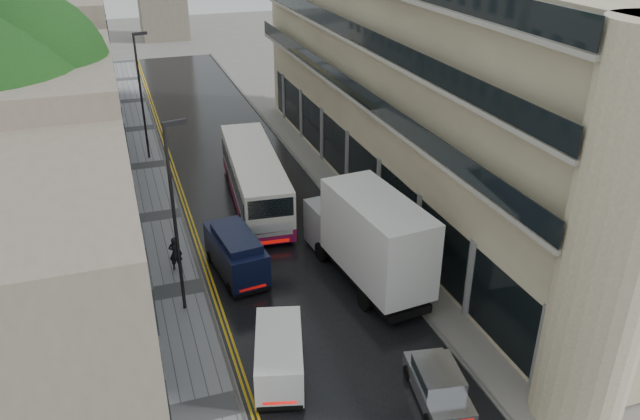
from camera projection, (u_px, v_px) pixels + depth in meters
road at (255, 203)px, 38.76m from camera, size 9.00×85.00×0.02m
left_sidewalk at (159, 216)px, 37.05m from camera, size 2.70×85.00×0.12m
right_sidewalk at (336, 191)px, 40.28m from camera, size 1.80×85.00×0.12m
old_shop_row at (78, 114)px, 35.48m from camera, size 4.50×56.00×12.00m
modern_block at (423, 85)px, 37.32m from camera, size 8.00×40.00×14.00m
tree_far at (29, 100)px, 37.13m from camera, size 9.24×9.24×12.46m
cream_bus at (242, 204)px, 34.92m from camera, size 3.66×12.03×3.23m
white_lorry at (365, 264)px, 27.72m from camera, size 3.64×9.32×4.77m
silver_hatchback at (430, 412)px, 22.02m from camera, size 2.22×3.96×1.40m
white_van at (257, 383)px, 22.97m from camera, size 2.82×4.50×1.89m
navy_van at (229, 272)px, 29.30m from camera, size 2.46×4.96×2.43m
pedestrian at (176, 254)px, 31.22m from camera, size 0.80×0.67×1.86m
lamp_post_near at (175, 222)px, 26.69m from camera, size 1.02×0.43×8.88m
lamp_post_far at (142, 98)px, 43.37m from camera, size 1.02×0.47×8.85m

